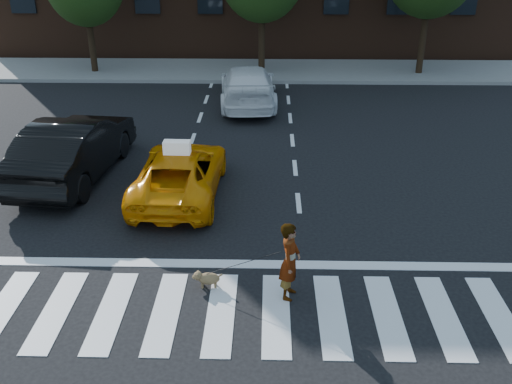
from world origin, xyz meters
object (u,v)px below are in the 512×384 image
at_px(black_sedan, 74,148).
at_px(white_suv, 248,86).
at_px(taxi, 180,173).
at_px(woman, 290,261).
at_px(dog, 207,278).

relative_size(black_sedan, white_suv, 1.02).
relative_size(taxi, white_suv, 0.88).
xyz_separation_m(woman, dog, (-1.58, 0.26, -0.58)).
bearing_deg(black_sedan, taxi, 165.94).
distance_m(woman, dog, 1.70).
xyz_separation_m(taxi, woman, (2.65, -4.28, 0.17)).
distance_m(black_sedan, dog, 6.56).
distance_m(black_sedan, woman, 7.79).
xyz_separation_m(black_sedan, dog, (4.07, -5.11, -0.64)).
distance_m(white_suv, dog, 11.83).
bearing_deg(black_sedan, white_suv, -117.73).
relative_size(white_suv, woman, 3.20).
bearing_deg(white_suv, black_sedan, 52.83).
relative_size(taxi, dog, 7.45).
relative_size(black_sedan, dog, 8.59).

